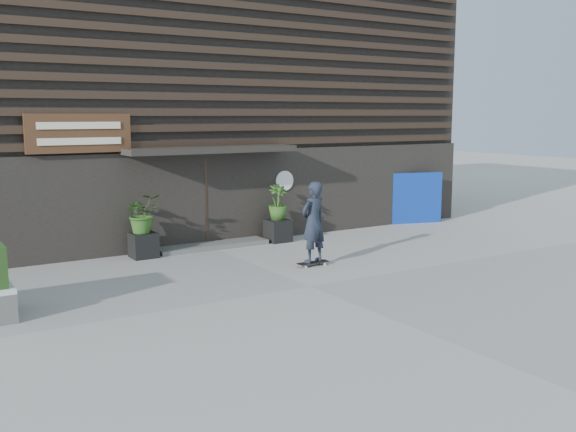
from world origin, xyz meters
TOP-DOWN VIEW (x-y plane):
  - ground at (0.00, 0.00)m, footprint 80.00×80.00m
  - entrance_step at (0.00, 4.60)m, footprint 3.00×0.80m
  - planter_pot_left at (-1.90, 4.40)m, footprint 0.60×0.60m
  - bamboo_left at (-1.90, 4.40)m, footprint 0.86×0.75m
  - planter_pot_right at (1.90, 4.40)m, footprint 0.60×0.60m
  - bamboo_right at (1.90, 4.40)m, footprint 0.54×0.54m
  - blue_tarp at (7.24, 4.70)m, footprint 1.69×0.56m
  - building at (-0.00, 9.96)m, footprint 18.00×11.00m
  - skateboarder at (1.07, 1.46)m, footprint 0.78×0.58m

SIDE VIEW (x-z plane):
  - ground at x=0.00m, z-range 0.00..0.00m
  - entrance_step at x=0.00m, z-range 0.00..0.12m
  - planter_pot_left at x=-1.90m, z-range 0.00..0.60m
  - planter_pot_right at x=1.90m, z-range 0.00..0.60m
  - blue_tarp at x=7.24m, z-range 0.00..1.61m
  - skateboarder at x=1.07m, z-range 0.04..1.99m
  - bamboo_left at x=-1.90m, z-range 0.60..1.56m
  - bamboo_right at x=1.90m, z-range 0.60..1.56m
  - building at x=0.00m, z-range -0.01..7.99m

